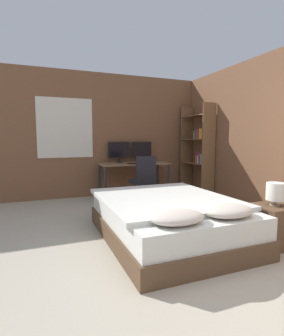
% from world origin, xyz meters
% --- Properties ---
extents(ground_plane, '(20.00, 20.00, 0.00)m').
position_xyz_m(ground_plane, '(0.00, 0.00, 0.00)').
color(ground_plane, '#B2A893').
extents(wall_back, '(12.00, 0.08, 2.70)m').
position_xyz_m(wall_back, '(-0.02, 4.25, 1.35)').
color(wall_back, brown).
rests_on(wall_back, ground_plane).
extents(bed, '(1.59, 2.08, 0.59)m').
position_xyz_m(bed, '(-0.25, 1.38, 0.26)').
color(bed, brown).
rests_on(bed, ground_plane).
extents(nightstand, '(0.47, 0.43, 0.49)m').
position_xyz_m(nightstand, '(0.82, 0.71, 0.24)').
color(nightstand, brown).
rests_on(nightstand, ground_plane).
extents(bedside_lamp, '(0.21, 0.21, 0.27)m').
position_xyz_m(bedside_lamp, '(0.82, 0.71, 0.65)').
color(bedside_lamp, gray).
rests_on(bedside_lamp, nightstand).
extents(desk, '(1.53, 0.66, 0.75)m').
position_xyz_m(desk, '(0.18, 3.85, 0.66)').
color(desk, '#846042').
rests_on(desk, ground_plane).
extents(monitor_left, '(0.49, 0.16, 0.46)m').
position_xyz_m(monitor_left, '(-0.09, 4.08, 1.01)').
color(monitor_left, black).
rests_on(monitor_left, desk).
extents(monitor_right, '(0.49, 0.16, 0.46)m').
position_xyz_m(monitor_right, '(0.45, 4.08, 1.01)').
color(monitor_right, black).
rests_on(monitor_right, desk).
extents(keyboard, '(0.40, 0.13, 0.02)m').
position_xyz_m(keyboard, '(0.18, 3.63, 0.76)').
color(keyboard, black).
rests_on(keyboard, desk).
extents(computer_mouse, '(0.07, 0.05, 0.04)m').
position_xyz_m(computer_mouse, '(0.47, 3.63, 0.77)').
color(computer_mouse, black).
rests_on(computer_mouse, desk).
extents(office_chair, '(0.52, 0.52, 0.95)m').
position_xyz_m(office_chair, '(0.10, 3.10, 0.38)').
color(office_chair, black).
rests_on(office_chair, ground_plane).
extents(bookshelf, '(0.33, 0.92, 2.04)m').
position_xyz_m(bookshelf, '(1.66, 3.55, 1.12)').
color(bookshelf, brown).
rests_on(bookshelf, ground_plane).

